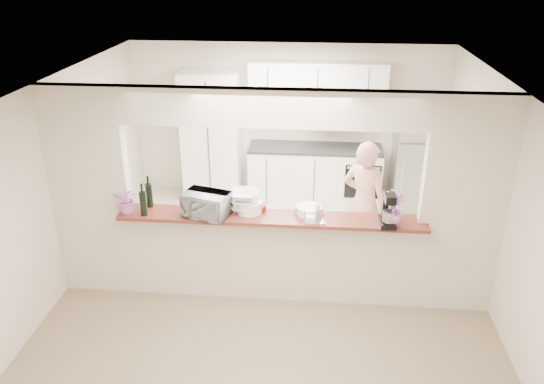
# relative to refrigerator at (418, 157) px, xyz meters

# --- Properties ---
(floor) EXTENTS (6.00, 6.00, 0.00)m
(floor) POSITION_rel_refrigerator_xyz_m (-2.05, -2.65, -0.85)
(floor) COLOR gray
(floor) RESTS_ON ground
(tile_overlay) EXTENTS (5.00, 2.90, 0.01)m
(tile_overlay) POSITION_rel_refrigerator_xyz_m (-2.05, -1.10, -0.84)
(tile_overlay) COLOR beige
(tile_overlay) RESTS_ON floor
(partition) EXTENTS (5.00, 0.15, 2.50)m
(partition) POSITION_rel_refrigerator_xyz_m (-2.05, -2.65, 0.63)
(partition) COLOR beige
(partition) RESTS_ON floor
(bar_counter) EXTENTS (3.40, 0.38, 1.09)m
(bar_counter) POSITION_rel_refrigerator_xyz_m (-2.05, -2.65, -0.27)
(bar_counter) COLOR beige
(bar_counter) RESTS_ON floor
(kitchen_cabinets) EXTENTS (3.15, 0.62, 2.25)m
(kitchen_cabinets) POSITION_rel_refrigerator_xyz_m (-2.24, 0.07, 0.12)
(kitchen_cabinets) COLOR white
(kitchen_cabinets) RESTS_ON floor
(refrigerator) EXTENTS (0.75, 0.70, 1.70)m
(refrigerator) POSITION_rel_refrigerator_xyz_m (0.00, 0.00, 0.00)
(refrigerator) COLOR #A2A1A6
(refrigerator) RESTS_ON floor
(flower_left) EXTENTS (0.29, 0.26, 0.32)m
(flower_left) POSITION_rel_refrigerator_xyz_m (-3.65, -2.75, 0.40)
(flower_left) COLOR pink
(flower_left) RESTS_ON bar_counter
(wine_bottle_a) EXTENTS (0.08, 0.08, 0.38)m
(wine_bottle_a) POSITION_rel_refrigerator_xyz_m (-3.45, -2.80, 0.39)
(wine_bottle_a) COLOR black
(wine_bottle_a) RESTS_ON bar_counter
(wine_bottle_b) EXTENTS (0.08, 0.08, 0.38)m
(wine_bottle_b) POSITION_rel_refrigerator_xyz_m (-3.45, -2.58, 0.39)
(wine_bottle_b) COLOR black
(wine_bottle_b) RESTS_ON bar_counter
(toaster_oven) EXTENTS (0.56, 0.45, 0.27)m
(toaster_oven) POSITION_rel_refrigerator_xyz_m (-2.76, -2.75, 0.38)
(toaster_oven) COLOR #9D9DA1
(toaster_oven) RESTS_ON bar_counter
(serving_bowls) EXTENTS (0.34, 0.34, 0.23)m
(serving_bowls) POSITION_rel_refrigerator_xyz_m (-2.35, -2.60, 0.36)
(serving_bowls) COLOR silver
(serving_bowls) RESTS_ON bar_counter
(plate_stack_a) EXTENTS (0.29, 0.29, 0.13)m
(plate_stack_a) POSITION_rel_refrigerator_xyz_m (-2.30, -2.62, 0.31)
(plate_stack_a) COLOR white
(plate_stack_a) RESTS_ON bar_counter
(plate_stack_b) EXTENTS (0.28, 0.28, 0.10)m
(plate_stack_b) POSITION_rel_refrigerator_xyz_m (-1.63, -2.62, 0.29)
(plate_stack_b) COLOR white
(plate_stack_b) RESTS_ON bar_counter
(red_bowl) EXTENTS (0.15, 0.15, 0.07)m
(red_bowl) POSITION_rel_refrigerator_xyz_m (-2.19, -2.57, 0.28)
(red_bowl) COLOR maroon
(red_bowl) RESTS_ON bar_counter
(tan_bowl) EXTENTS (0.16, 0.16, 0.08)m
(tan_bowl) POSITION_rel_refrigerator_xyz_m (-1.72, -2.57, 0.28)
(tan_bowl) COLOR tan
(tan_bowl) RESTS_ON bar_counter
(utensil_caddy) EXTENTS (0.24, 0.15, 0.22)m
(utensil_caddy) POSITION_rel_refrigerator_xyz_m (-1.57, -2.80, 0.33)
(utensil_caddy) COLOR silver
(utensil_caddy) RESTS_ON bar_counter
(stand_mixer) EXTENTS (0.17, 0.27, 0.38)m
(stand_mixer) POSITION_rel_refrigerator_xyz_m (-0.80, -2.79, 0.41)
(stand_mixer) COLOR black
(stand_mixer) RESTS_ON bar_counter
(flower_right) EXTENTS (0.26, 0.26, 0.39)m
(flower_right) POSITION_rel_refrigerator_xyz_m (-0.75, -2.80, 0.44)
(flower_right) COLOR #C36FCF
(flower_right) RESTS_ON bar_counter
(person) EXTENTS (0.72, 0.66, 1.66)m
(person) POSITION_rel_refrigerator_xyz_m (-0.95, -1.74, -0.02)
(person) COLOR #D89A8C
(person) RESTS_ON floor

